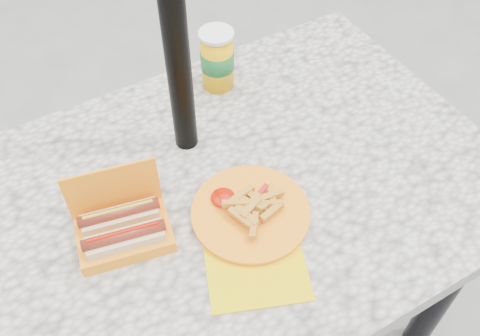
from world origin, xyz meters
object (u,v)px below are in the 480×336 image
hotdog_box (123,229)px  soda_cup (217,59)px  umbrella_pole (172,4)px  fries_plate (251,215)px

hotdog_box → soda_cup: bearing=51.3°
umbrella_pole → hotdog_box: size_ratio=11.20×
hotdog_box → umbrella_pole: bearing=49.9°
fries_plate → soda_cup: bearing=70.4°
umbrella_pole → soda_cup: 0.34m
fries_plate → soda_cup: soda_cup is taller
hotdog_box → soda_cup: (0.37, 0.30, 0.04)m
hotdog_box → fries_plate: size_ratio=0.59×
umbrella_pole → hotdog_box: (-0.22, -0.17, -0.32)m
umbrella_pole → soda_cup: (0.15, 0.13, -0.27)m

